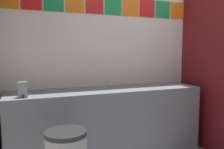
# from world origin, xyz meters

# --- Properties ---
(wall_back) EXTENTS (4.18, 0.09, 2.80)m
(wall_back) POSITION_xyz_m (0.00, 1.52, 1.40)
(wall_back) COLOR silver
(wall_back) RESTS_ON ground_plane
(vanity_counter) EXTENTS (2.40, 0.58, 0.89)m
(vanity_counter) POSITION_xyz_m (-0.84, 1.19, 0.45)
(vanity_counter) COLOR slate
(vanity_counter) RESTS_ON ground_plane
(faucet_center) EXTENTS (0.04, 0.10, 0.14)m
(faucet_center) POSITION_xyz_m (-0.84, 1.28, 0.94)
(faucet_center) COLOR silver
(faucet_center) RESTS_ON vanity_counter
(soap_dispenser) EXTENTS (0.09, 0.09, 0.16)m
(soap_dispenser) POSITION_xyz_m (-1.83, 1.02, 0.97)
(soap_dispenser) COLOR gray
(soap_dispenser) RESTS_ON vanity_counter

